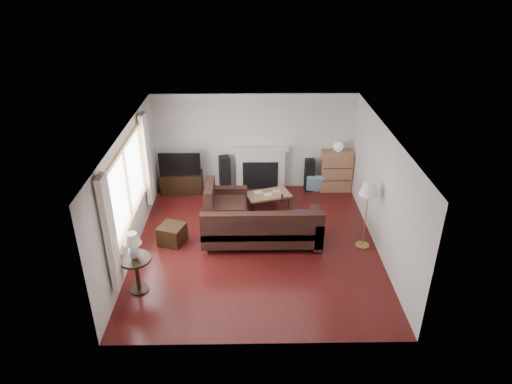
{
  "coord_description": "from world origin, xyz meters",
  "views": [
    {
      "loc": [
        -0.14,
        -8.0,
        5.41
      ],
      "look_at": [
        0.0,
        0.3,
        1.1
      ],
      "focal_mm": 32.0,
      "sensor_mm": 36.0,
      "label": 1
    }
  ],
  "objects_px": {
    "coffee_table": "(268,201)",
    "side_table": "(137,274)",
    "sectional_sofa": "(262,225)",
    "tv_stand": "(182,182)",
    "bookshelf": "(336,171)",
    "floor_lamp": "(366,215)"
  },
  "relations": [
    {
      "from": "bookshelf",
      "to": "side_table",
      "type": "height_order",
      "value": "bookshelf"
    },
    {
      "from": "sectional_sofa",
      "to": "floor_lamp",
      "type": "xyz_separation_m",
      "value": [
        2.1,
        -0.16,
        0.31
      ]
    },
    {
      "from": "tv_stand",
      "to": "sectional_sofa",
      "type": "distance_m",
      "value": 3.11
    },
    {
      "from": "floor_lamp",
      "to": "coffee_table",
      "type": "bearing_deg",
      "value": 139.42
    },
    {
      "from": "tv_stand",
      "to": "sectional_sofa",
      "type": "relative_size",
      "value": 0.39
    },
    {
      "from": "coffee_table",
      "to": "side_table",
      "type": "height_order",
      "value": "side_table"
    },
    {
      "from": "floor_lamp",
      "to": "side_table",
      "type": "relative_size",
      "value": 2.12
    },
    {
      "from": "tv_stand",
      "to": "floor_lamp",
      "type": "bearing_deg",
      "value": -32.06
    },
    {
      "from": "sectional_sofa",
      "to": "coffee_table",
      "type": "height_order",
      "value": "sectional_sofa"
    },
    {
      "from": "tv_stand",
      "to": "bookshelf",
      "type": "height_order",
      "value": "bookshelf"
    },
    {
      "from": "side_table",
      "to": "bookshelf",
      "type": "bearing_deg",
      "value": 43.01
    },
    {
      "from": "tv_stand",
      "to": "bookshelf",
      "type": "relative_size",
      "value": 0.97
    },
    {
      "from": "floor_lamp",
      "to": "side_table",
      "type": "height_order",
      "value": "floor_lamp"
    },
    {
      "from": "sectional_sofa",
      "to": "floor_lamp",
      "type": "bearing_deg",
      "value": -4.33
    },
    {
      "from": "bookshelf",
      "to": "coffee_table",
      "type": "bearing_deg",
      "value": -151.63
    },
    {
      "from": "coffee_table",
      "to": "floor_lamp",
      "type": "relative_size",
      "value": 0.68
    },
    {
      "from": "bookshelf",
      "to": "floor_lamp",
      "type": "bearing_deg",
      "value": -86.95
    },
    {
      "from": "tv_stand",
      "to": "side_table",
      "type": "bearing_deg",
      "value": -94.27
    },
    {
      "from": "tv_stand",
      "to": "side_table",
      "type": "height_order",
      "value": "side_table"
    },
    {
      "from": "bookshelf",
      "to": "floor_lamp",
      "type": "height_order",
      "value": "floor_lamp"
    },
    {
      "from": "sectional_sofa",
      "to": "floor_lamp",
      "type": "height_order",
      "value": "floor_lamp"
    },
    {
      "from": "bookshelf",
      "to": "floor_lamp",
      "type": "distance_m",
      "value": 2.61
    }
  ]
}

